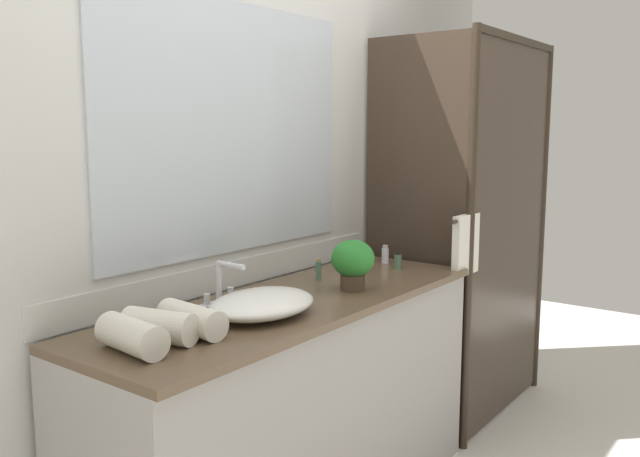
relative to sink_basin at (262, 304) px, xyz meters
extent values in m
cube|color=silver|center=(0.25, 0.40, 0.36)|extent=(4.40, 0.05, 2.60)
cube|color=silver|center=(0.25, 0.37, 0.01)|extent=(1.80, 0.01, 0.11)
cube|color=silver|center=(0.25, 0.37, 0.59)|extent=(1.31, 0.01, 0.97)
cube|color=#9E9993|center=(0.25, 0.06, -0.51)|extent=(1.80, 0.56, 0.87)
cube|color=brown|center=(0.25, 0.05, -0.06)|extent=(1.80, 0.58, 0.03)
cylinder|color=#2D2319|center=(2.20, -0.22, 0.06)|extent=(0.04, 0.04, 2.00)
cylinder|color=#2D2319|center=(1.20, -0.22, 0.06)|extent=(0.04, 0.04, 2.00)
cube|color=#2D2319|center=(1.70, -0.22, 1.04)|extent=(1.00, 0.04, 0.04)
cube|color=#382B21|center=(1.70, -0.22, 0.06)|extent=(0.96, 0.01, 1.96)
cube|color=#382B21|center=(1.20, 0.07, 0.06)|extent=(0.01, 0.57, 1.96)
cylinder|color=#2D2319|center=(1.18, -0.21, 0.18)|extent=(0.32, 0.02, 0.02)
cube|color=silver|center=(1.18, -0.21, 0.06)|extent=(0.22, 0.04, 0.28)
ellipsoid|color=white|center=(0.00, 0.00, 0.00)|extent=(0.41, 0.31, 0.08)
cube|color=silver|center=(0.00, 0.21, -0.03)|extent=(0.17, 0.04, 0.02)
cylinder|color=silver|center=(0.00, 0.21, 0.05)|extent=(0.02, 0.02, 0.14)
cylinder|color=silver|center=(0.00, 0.15, 0.12)|extent=(0.02, 0.12, 0.02)
cylinder|color=silver|center=(-0.06, 0.21, 0.00)|extent=(0.02, 0.02, 0.04)
cylinder|color=silver|center=(0.06, 0.21, 0.00)|extent=(0.02, 0.02, 0.04)
cylinder|color=#473828|center=(0.49, -0.04, -0.01)|extent=(0.10, 0.10, 0.06)
ellipsoid|color=#28782C|center=(0.49, -0.04, 0.09)|extent=(0.17, 0.17, 0.15)
cylinder|color=#4C7056|center=(0.96, 0.02, -0.01)|extent=(0.03, 0.03, 0.07)
cylinder|color=black|center=(0.96, 0.02, 0.03)|extent=(0.03, 0.03, 0.01)
cylinder|color=silver|center=(1.03, 0.14, -0.01)|extent=(0.03, 0.03, 0.07)
cylinder|color=#B7B2A8|center=(1.03, 0.14, 0.04)|extent=(0.03, 0.03, 0.02)
cylinder|color=#4C7056|center=(0.55, 0.17, 0.00)|extent=(0.02, 0.02, 0.08)
cylinder|color=#9E895B|center=(0.55, 0.17, 0.04)|extent=(0.02, 0.02, 0.01)
cylinder|color=silver|center=(-0.51, 0.04, 0.01)|extent=(0.12, 0.25, 0.10)
cylinder|color=silver|center=(-0.40, 0.05, 0.01)|extent=(0.15, 0.24, 0.10)
cylinder|color=silver|center=(-0.29, 0.03, 0.01)|extent=(0.12, 0.25, 0.10)
camera|label=1|loc=(-1.64, -1.48, 0.59)|focal=37.14mm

